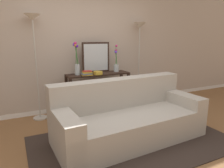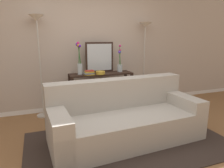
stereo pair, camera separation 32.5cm
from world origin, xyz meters
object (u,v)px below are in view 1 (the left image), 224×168
fruit_bowl (98,73)px  book_stack (87,73)px  floor_lamp_right (140,41)px  book_row_under_console (81,111)px  floor_lamp_left (34,38)px  couch (128,119)px  vase_short_flowers (116,63)px  console_table (98,85)px  vase_tall_flowers (77,61)px  wall_mirror (96,57)px

fruit_bowl → book_stack: 0.23m
floor_lamp_right → book_row_under_console: size_ratio=6.40×
fruit_bowl → floor_lamp_left: bearing=167.7°
couch → book_stack: bearing=101.9°
couch → book_row_under_console: size_ratio=7.97×
couch → vase_short_flowers: (0.45, 1.30, 0.67)m
console_table → book_row_under_console: (-0.38, 0.00, -0.50)m
book_stack → vase_tall_flowers: bearing=140.9°
book_stack → floor_lamp_right: bearing=10.5°
couch → floor_lamp_right: bearing=52.5°
floor_lamp_right → vase_short_flowers: 0.77m
vase_tall_flowers → floor_lamp_right: bearing=4.6°
book_row_under_console → vase_tall_flowers: bearing=169.4°
floor_lamp_right → book_stack: floor_lamp_right is taller
book_stack → wall_mirror: bearing=42.4°
book_stack → book_row_under_console: bearing=132.0°
vase_tall_flowers → book_stack: bearing=-39.1°
vase_short_flowers → book_stack: bearing=-167.8°
wall_mirror → couch: bearing=-92.0°
couch → fruit_bowl: couch is taller
couch → vase_short_flowers: vase_short_flowers is taller
couch → vase_tall_flowers: bearing=107.3°
floor_lamp_right → wall_mirror: 1.07m
console_table → book_stack: size_ratio=5.97×
book_stack → floor_lamp_left: bearing=164.4°
console_table → vase_short_flowers: vase_short_flowers is taller
couch → vase_tall_flowers: 1.54m
vase_short_flowers → fruit_bowl: vase_short_flowers is taller
console_table → vase_short_flowers: 0.60m
console_table → book_stack: (-0.27, -0.12, 0.29)m
book_stack → book_row_under_console: (-0.11, 0.12, -0.79)m
vase_tall_flowers → vase_short_flowers: (0.85, 0.02, -0.09)m
console_table → fruit_bowl: bearing=-113.0°
couch → vase_short_flowers: size_ratio=4.04×
console_table → floor_lamp_right: (1.04, 0.13, 0.88)m
floor_lamp_left → wall_mirror: floor_lamp_left is taller
vase_short_flowers → floor_lamp_right: bearing=8.5°
vase_short_flowers → book_row_under_console: vase_short_flowers is taller
floor_lamp_right → book_row_under_console: (-1.42, -0.13, -1.37)m
couch → console_table: 1.29m
book_row_under_console → floor_lamp_right: bearing=5.1°
couch → floor_lamp_left: bearing=128.6°
floor_lamp_right → fruit_bowl: 1.27m
console_table → book_row_under_console: size_ratio=4.48×
console_table → fruit_bowl: 0.31m
couch → vase_tall_flowers: (-0.40, 1.28, 0.77)m
console_table → vase_tall_flowers: size_ratio=2.03×
vase_tall_flowers → book_stack: 0.31m
wall_mirror → book_stack: (-0.29, -0.27, -0.26)m
vase_short_flowers → book_stack: vase_short_flowers is taller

